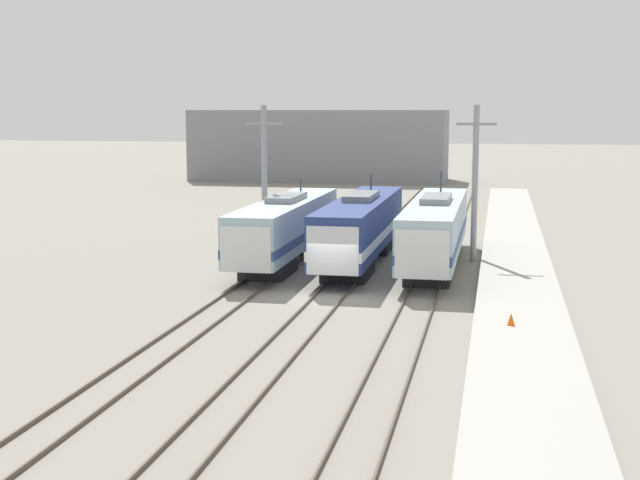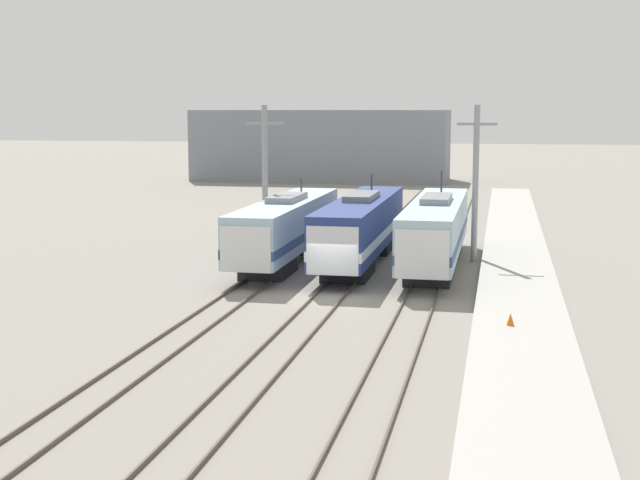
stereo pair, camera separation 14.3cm
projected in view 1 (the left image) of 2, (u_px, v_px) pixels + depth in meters
The scene contains 12 objects.
ground_plane at pixel (329, 298), 42.73m from camera, with size 400.00×400.00×0.00m, color gray.
rail_pair_far_left at pixel (242, 293), 43.57m from camera, with size 1.51×120.00×0.15m.
rail_pair_center at pixel (329, 296), 42.72m from camera, with size 1.51×120.00×0.15m.
rail_pair_far_right at pixel (420, 300), 41.87m from camera, with size 1.51×120.00×0.15m.
locomotive_far_left at pixel (285, 229), 51.97m from camera, with size 2.86×17.49×4.69m.
locomotive_center at pixel (360, 229), 51.52m from camera, with size 2.85×18.25×4.97m.
locomotive_far_right at pixel (435, 231), 50.42m from camera, with size 2.86×18.13×5.24m.
catenary_tower_left at pixel (264, 178), 54.77m from camera, with size 2.32×0.36×9.23m.
catenary_tower_right at pixel (475, 181), 52.27m from camera, with size 2.32×0.36×9.23m.
platform at pixel (520, 303), 40.96m from camera, with size 4.00×120.00×0.26m.
traffic_cone at pixel (511, 319), 36.19m from camera, with size 0.32×0.32×0.51m.
depot_building at pixel (320, 145), 113.66m from camera, with size 32.04×10.83×8.91m.
Camera 1 is at (7.83, -41.14, 8.94)m, focal length 50.00 mm.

